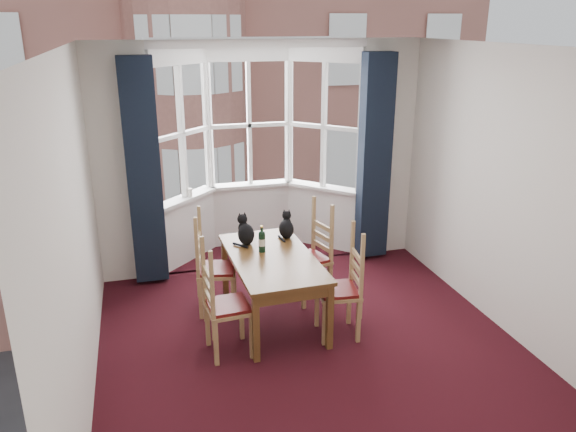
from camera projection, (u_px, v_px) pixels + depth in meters
name	position (u px, v px, depth m)	size (l,w,h in m)	color
floor	(317.00, 356.00, 5.30)	(4.50, 4.50, 0.00)	black
ceiling	(323.00, 48.00, 4.38)	(4.50, 4.50, 0.00)	white
wall_left	(74.00, 239.00, 4.34)	(4.50, 4.50, 0.00)	silver
wall_right	(519.00, 198.00, 5.34)	(4.50, 4.50, 0.00)	silver
wall_near	(461.00, 361.00, 2.79)	(4.00, 4.00, 0.00)	silver
wall_back_pier_left	(123.00, 167.00, 6.48)	(0.70, 0.12, 2.80)	silver
wall_back_pier_right	(386.00, 150.00, 7.30)	(0.70, 0.12, 2.80)	silver
bay_window	(253.00, 149.00, 7.35)	(2.76, 0.94, 2.80)	white
curtain_left	(144.00, 174.00, 6.39)	(0.38, 0.22, 2.60)	black
curtain_right	(375.00, 158.00, 7.09)	(0.38, 0.22, 2.60)	black
dining_table	(272.00, 263.00, 5.77)	(0.88, 1.56, 0.72)	brown
chair_left_near	(219.00, 309.00, 5.20)	(0.43, 0.45, 0.92)	#A07E4D
chair_left_far	(209.00, 271.00, 5.99)	(0.48, 0.50, 0.92)	#A07E4D
chair_right_near	(347.00, 291.00, 5.54)	(0.44, 0.46, 0.92)	#A07E4D
chair_right_far	(315.00, 258.00, 6.30)	(0.50, 0.51, 0.92)	#A07E4D
cat_left	(246.00, 232.00, 6.03)	(0.23, 0.28, 0.34)	black
cat_right	(286.00, 227.00, 6.21)	(0.22, 0.26, 0.31)	black
wine_bottle	(262.00, 240.00, 5.82)	(0.07, 0.07, 0.29)	black
candle_tall	(190.00, 193.00, 7.15)	(0.06, 0.06, 0.11)	white
street	(162.00, 166.00, 36.65)	(80.00, 80.00, 0.00)	#333335
tenement_building	(179.00, 67.00, 17.53)	(18.40, 7.80, 15.20)	#A16053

